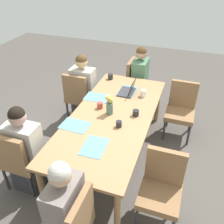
{
  "coord_description": "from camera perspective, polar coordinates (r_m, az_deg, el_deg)",
  "views": [
    {
      "loc": [
        2.6,
        0.9,
        2.64
      ],
      "look_at": [
        0.0,
        0.0,
        0.79
      ],
      "focal_mm": 39.96,
      "sensor_mm": 36.0,
      "label": 1
    }
  ],
  "objects": [
    {
      "name": "coffee_mug_far_left",
      "position": [
        3.11,
        1.57,
        -2.78
      ],
      "size": [
        0.07,
        0.07,
        0.08
      ],
      "primitive_type": "cylinder",
      "color": "#232328",
      "rests_on": "dining_table"
    },
    {
      "name": "chair_far_right_mid",
      "position": [
        2.83,
        11.29,
        -16.17
      ],
      "size": [
        0.44,
        0.44,
        0.9
      ],
      "color": "olive",
      "rests_on": "ground_plane"
    },
    {
      "name": "ground_plane",
      "position": [
        3.81,
        0.0,
        -9.94
      ],
      "size": [
        10.0,
        10.0,
        0.0
      ],
      "primitive_type": "plane",
      "color": "#4C4742"
    },
    {
      "name": "chair_far_right_far",
      "position": [
        4.09,
        15.51,
        1.03
      ],
      "size": [
        0.44,
        0.44,
        0.9
      ],
      "color": "olive",
      "rests_on": "ground_plane"
    },
    {
      "name": "coffee_mug_near_right",
      "position": [
        3.32,
        5.47,
        -0.21
      ],
      "size": [
        0.09,
        0.09,
        0.08
      ],
      "primitive_type": "cylinder",
      "color": "#232328",
      "rests_on": "dining_table"
    },
    {
      "name": "person_near_left_mid",
      "position": [
        4.36,
        -6.51,
        4.66
      ],
      "size": [
        0.36,
        0.4,
        1.19
      ],
      "color": "#2D2D33",
      "rests_on": "ground_plane"
    },
    {
      "name": "placemat_near_right_near",
      "position": [
        3.18,
        -8.44,
        -3.03
      ],
      "size": [
        0.28,
        0.37,
        0.0
      ],
      "primitive_type": "cube",
      "rotation": [
        0.0,
        0.0,
        1.53
      ],
      "color": "slate",
      "rests_on": "dining_table"
    },
    {
      "name": "coffee_mug_centre_right",
      "position": [
        4.26,
        -0.36,
        8.11
      ],
      "size": [
        0.09,
        0.09,
        0.09
      ],
      "primitive_type": "cylinder",
      "color": "#232328",
      "rests_on": "dining_table"
    },
    {
      "name": "chair_near_right_near",
      "position": [
        3.26,
        -20.49,
        -9.83
      ],
      "size": [
        0.44,
        0.44,
        0.9
      ],
      "color": "olive",
      "rests_on": "ground_plane"
    },
    {
      "name": "coffee_mug_near_left",
      "position": [
        3.77,
        7.19,
        4.29
      ],
      "size": [
        0.08,
        0.08,
        0.11
      ],
      "primitive_type": "cylinder",
      "color": "white",
      "rests_on": "dining_table"
    },
    {
      "name": "person_near_right_near",
      "position": [
        3.25,
        -18.96,
        -8.95
      ],
      "size": [
        0.36,
        0.4,
        1.19
      ],
      "color": "#2D2D33",
      "rests_on": "ground_plane"
    },
    {
      "name": "person_head_right_left_near",
      "position": [
        2.57,
        -10.34,
        -22.12
      ],
      "size": [
        0.4,
        0.36,
        1.19
      ],
      "color": "#2D2D33",
      "rests_on": "ground_plane"
    },
    {
      "name": "person_head_left_left_far",
      "position": [
        4.68,
        6.32,
        6.89
      ],
      "size": [
        0.4,
        0.36,
        1.19
      ],
      "color": "#2D2D33",
      "rests_on": "ground_plane"
    },
    {
      "name": "chair_head_right_left_near",
      "position": [
        2.54,
        -9.34,
        -24.05
      ],
      "size": [
        0.44,
        0.44,
        0.9
      ],
      "color": "olive",
      "rests_on": "ground_plane"
    },
    {
      "name": "coffee_mug_centre_left",
      "position": [
        3.47,
        -2.76,
        1.52
      ],
      "size": [
        0.08,
        0.08,
        0.08
      ],
      "primitive_type": "cylinder",
      "color": "#AD3D38",
      "rests_on": "dining_table"
    },
    {
      "name": "flower_vase",
      "position": [
        3.3,
        -0.56,
        1.73
      ],
      "size": [
        0.1,
        0.1,
        0.28
      ],
      "color": "#4C6B60",
      "rests_on": "dining_table"
    },
    {
      "name": "placemat_head_right_left_near",
      "position": [
        2.85,
        -4.09,
        -7.89
      ],
      "size": [
        0.37,
        0.27,
        0.0
      ],
      "primitive_type": "cube",
      "rotation": [
        0.0,
        0.0,
        3.17
      ],
      "color": "slate",
      "rests_on": "dining_table"
    },
    {
      "name": "chair_head_left_left_far",
      "position": [
        4.76,
        5.59,
        7.04
      ],
      "size": [
        0.44,
        0.44,
        0.9
      ],
      "color": "olive",
      "rests_on": "ground_plane"
    },
    {
      "name": "placemat_near_left_mid",
      "position": [
        3.74,
        -3.47,
        3.37
      ],
      "size": [
        0.26,
        0.36,
        0.0
      ],
      "primitive_type": "cube",
      "rotation": [
        0.0,
        0.0,
        1.58
      ],
      "color": "slate",
      "rests_on": "dining_table"
    },
    {
      "name": "chair_near_left_mid",
      "position": [
        4.33,
        -7.62,
        4.0
      ],
      "size": [
        0.44,
        0.44,
        0.9
      ],
      "color": "olive",
      "rests_on": "ground_plane"
    },
    {
      "name": "dining_table",
      "position": [
        3.38,
        0.0,
        -1.62
      ],
      "size": [
        2.39,
        1.05,
        0.74
      ],
      "color": "#9E754C",
      "rests_on": "ground_plane"
    },
    {
      "name": "placemat_head_left_left_far",
      "position": [
        3.9,
        3.52,
        4.8
      ],
      "size": [
        0.37,
        0.27,
        0.0
      ],
      "primitive_type": "cube",
      "rotation": [
        0.0,
        0.0,
        -0.04
      ],
      "color": "slate",
      "rests_on": "dining_table"
    },
    {
      "name": "laptop_head_left_left_far",
      "position": [
        3.84,
        3.73,
        4.97
      ],
      "size": [
        0.32,
        0.22,
        0.21
      ],
      "color": "#38383D",
      "rests_on": "dining_table"
    }
  ]
}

